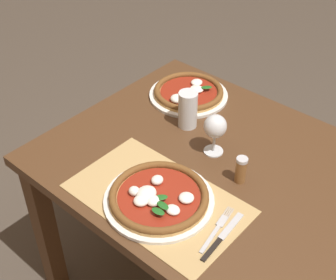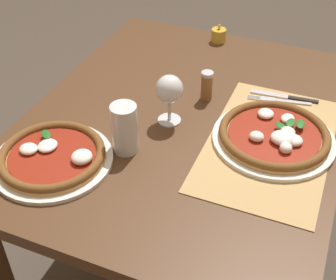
# 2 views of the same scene
# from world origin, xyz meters

# --- Properties ---
(dining_table) EXTENTS (1.16, 0.93, 0.74)m
(dining_table) POSITION_xyz_m (0.00, 0.00, 0.63)
(dining_table) COLOR #4C301C
(dining_table) RESTS_ON ground
(paper_placemat) EXTENTS (0.56, 0.34, 0.00)m
(paper_placemat) POSITION_xyz_m (-0.03, -0.26, 0.74)
(paper_placemat) COLOR tan
(paper_placemat) RESTS_ON dining_table
(pizza_near) EXTENTS (0.35, 0.35, 0.05)m
(pizza_near) POSITION_xyz_m (-0.02, -0.27, 0.76)
(pizza_near) COLOR silver
(pizza_near) RESTS_ON paper_placemat
(pizza_far) EXTENTS (0.33, 0.33, 0.05)m
(pizza_far) POSITION_xyz_m (-0.33, 0.26, 0.76)
(pizza_far) COLOR silver
(pizza_far) RESTS_ON dining_table
(wine_glass) EXTENTS (0.08, 0.08, 0.16)m
(wine_glass) POSITION_xyz_m (-0.04, 0.04, 0.85)
(wine_glass) COLOR silver
(wine_glass) RESTS_ON dining_table
(pint_glass) EXTENTS (0.07, 0.07, 0.15)m
(pint_glass) POSITION_xyz_m (-0.21, 0.10, 0.81)
(pint_glass) COLOR silver
(pint_glass) RESTS_ON dining_table
(fork) EXTENTS (0.05, 0.20, 0.00)m
(fork) POSITION_xyz_m (0.18, -0.24, 0.75)
(fork) COLOR #B7B7BC
(fork) RESTS_ON paper_placemat
(knife) EXTENTS (0.03, 0.22, 0.01)m
(knife) POSITION_xyz_m (0.21, -0.25, 0.75)
(knife) COLOR black
(knife) RESTS_ON paper_placemat
(pepper_shaker) EXTENTS (0.04, 0.04, 0.10)m
(pepper_shaker) POSITION_xyz_m (0.12, -0.02, 0.79)
(pepper_shaker) COLOR brown
(pepper_shaker) RESTS_ON dining_table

